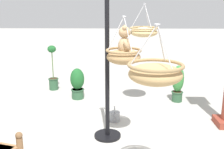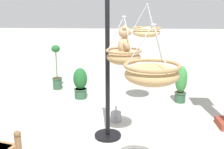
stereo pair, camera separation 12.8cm
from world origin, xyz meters
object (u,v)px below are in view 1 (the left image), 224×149
(hanging_basket_with_teddy, at_px, (124,56))
(teddy_bear, at_px, (125,43))
(watering_can, at_px, (115,116))
(potted_plant_fern_front, at_px, (53,73))
(hanging_basket_right_low, at_px, (155,73))
(hanging_basket_left_high, at_px, (144,31))
(potted_plant_flowering_red, at_px, (77,83))
(display_pole_central, at_px, (107,95))
(potted_plant_bushy_green, at_px, (178,83))

(hanging_basket_with_teddy, distance_m, teddy_bear, 0.20)
(watering_can, bearing_deg, potted_plant_fern_front, -140.45)
(hanging_basket_with_teddy, distance_m, hanging_basket_right_low, 1.27)
(hanging_basket_left_high, distance_m, potted_plant_flowering_red, 1.95)
(hanging_basket_right_low, height_order, potted_plant_flowering_red, hanging_basket_right_low)
(hanging_basket_with_teddy, relative_size, potted_plant_flowering_red, 0.99)
(hanging_basket_left_high, xyz_separation_m, potted_plant_fern_front, (-1.10, -2.17, -1.16))
(hanging_basket_left_high, distance_m, watering_can, 1.81)
(display_pole_central, relative_size, watering_can, 6.82)
(potted_plant_fern_front, distance_m, potted_plant_bushy_green, 3.09)
(teddy_bear, distance_m, hanging_basket_left_high, 1.65)
(hanging_basket_with_teddy, distance_m, watering_can, 1.51)
(hanging_basket_left_high, bearing_deg, hanging_basket_right_low, -2.65)
(potted_plant_flowering_red, xyz_separation_m, watering_can, (1.25, 0.87, -0.27))
(hanging_basket_with_teddy, relative_size, hanging_basket_left_high, 1.07)
(display_pole_central, height_order, hanging_basket_right_low, display_pole_central)
(potted_plant_fern_front, relative_size, watering_can, 3.26)
(hanging_basket_left_high, relative_size, potted_plant_fern_front, 0.58)
(hanging_basket_with_teddy, relative_size, potted_plant_fern_front, 0.62)
(hanging_basket_left_high, xyz_separation_m, potted_plant_flowering_red, (-0.43, -1.45, -1.23))
(potted_plant_flowering_red, bearing_deg, watering_can, 34.86)
(teddy_bear, bearing_deg, hanging_basket_with_teddy, -90.00)
(hanging_basket_left_high, height_order, hanging_basket_right_low, hanging_basket_left_high)
(teddy_bear, relative_size, potted_plant_flowering_red, 0.62)
(display_pole_central, bearing_deg, potted_plant_bushy_green, 138.98)
(display_pole_central, xyz_separation_m, potted_plant_flowering_red, (-1.87, -0.76, -0.36))
(hanging_basket_left_high, distance_m, potted_plant_fern_front, 2.70)
(hanging_basket_right_low, bearing_deg, display_pole_central, -157.94)
(hanging_basket_left_high, height_order, potted_plant_flowering_red, hanging_basket_left_high)
(watering_can, bearing_deg, hanging_basket_with_teddy, 10.45)
(teddy_bear, xyz_separation_m, potted_plant_bushy_green, (-1.88, 1.23, -1.17))
(teddy_bear, relative_size, potted_plant_bushy_green, 0.53)
(hanging_basket_left_high, distance_m, potted_plant_bushy_green, 1.46)
(hanging_basket_right_low, relative_size, potted_plant_bushy_green, 0.76)
(display_pole_central, relative_size, hanging_basket_with_teddy, 3.36)
(hanging_basket_right_low, height_order, potted_plant_bushy_green, hanging_basket_right_low)
(hanging_basket_right_low, relative_size, potted_plant_flowering_red, 0.88)
(hanging_basket_left_high, bearing_deg, potted_plant_flowering_red, -106.39)
(potted_plant_bushy_green, bearing_deg, display_pole_central, -41.02)
(teddy_bear, bearing_deg, potted_plant_bushy_green, 146.75)
(hanging_basket_with_teddy, height_order, potted_plant_bushy_green, hanging_basket_with_teddy)
(hanging_basket_right_low, relative_size, watering_can, 1.80)
(potted_plant_bushy_green, bearing_deg, hanging_basket_with_teddy, -33.72)
(hanging_basket_right_low, relative_size, potted_plant_fern_front, 0.55)
(watering_can, bearing_deg, display_pole_central, -10.06)
(teddy_bear, relative_size, hanging_basket_left_high, 0.67)
(hanging_basket_with_teddy, xyz_separation_m, hanging_basket_left_high, (-1.59, 0.44, 0.20))
(hanging_basket_left_high, bearing_deg, hanging_basket_with_teddy, -15.41)
(display_pole_central, height_order, hanging_basket_with_teddy, display_pole_central)
(display_pole_central, xyz_separation_m, potted_plant_fern_front, (-2.54, -1.48, -0.30))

